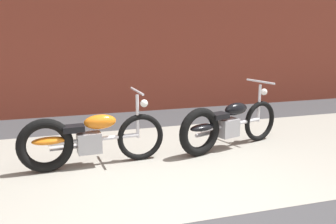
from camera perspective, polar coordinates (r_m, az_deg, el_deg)
name	(u,v)px	position (r m, az deg, el deg)	size (l,w,h in m)	color
ground_plane	(212,219)	(3.90, 6.73, -16.04)	(80.00, 80.00, 0.00)	#38383A
sidewalk_slab	(164,160)	(5.40, -0.68, -7.41)	(36.00, 3.50, 0.01)	gray
motorcycle_orange	(83,139)	(5.17, -12.87, -4.09)	(2.01, 0.58, 1.03)	black
motorcycle_black	(224,125)	(5.82, 8.63, -1.96)	(1.94, 0.84, 1.03)	black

